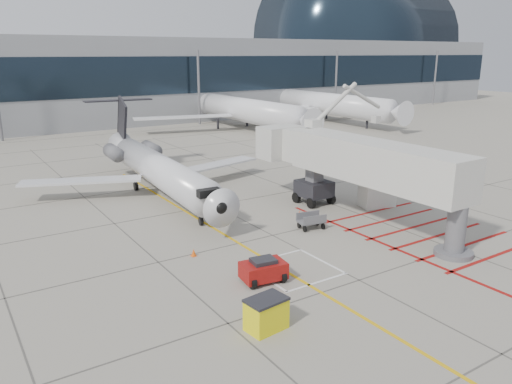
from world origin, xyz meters
TOP-DOWN VIEW (x-y plane):
  - ground_plane at (0.00, 0.00)m, footprint 260.00×260.00m
  - regional_jet at (-2.59, 14.83)m, footprint 23.77×29.09m
  - jet_bridge at (7.00, 2.06)m, footprint 9.45×19.56m
  - pushback_tug at (-4.30, -1.32)m, footprint 2.47×1.74m
  - spill_bin at (-6.83, -5.29)m, footprint 1.82×1.32m
  - baggage_cart at (2.95, 3.64)m, footprint 1.96×1.44m
  - ground_power_unit at (10.54, 4.89)m, footprint 2.90×2.13m
  - cone_nose at (-5.89, 3.71)m, footprint 0.32×0.32m
  - cone_side at (3.90, 6.16)m, footprint 0.32×0.32m
  - terminal_building at (10.00, 70.00)m, footprint 180.00×28.00m
  - terminal_glass_band at (10.00, 55.95)m, footprint 180.00×0.10m
  - terminal_dome at (70.00, 70.00)m, footprint 40.00×28.00m
  - bg_aircraft_c at (22.79, 46.00)m, footprint 32.61×36.23m
  - bg_aircraft_d at (39.77, 46.00)m, footprint 32.98×36.64m

SIDE VIEW (x-z plane):
  - ground_plane at x=0.00m, z-range 0.00..0.00m
  - cone_nose at x=-5.89m, z-range 0.00..0.44m
  - cone_side at x=3.90m, z-range 0.00..0.44m
  - baggage_cart at x=2.95m, z-range 0.00..1.12m
  - pushback_tug at x=-4.30m, z-range 0.00..1.34m
  - spill_bin at x=-6.83m, z-range 0.00..1.48m
  - ground_power_unit at x=10.54m, z-range 0.00..2.06m
  - regional_jet at x=-2.59m, z-range 0.00..7.25m
  - jet_bridge at x=7.00m, z-range 0.00..7.78m
  - bg_aircraft_c at x=22.79m, z-range 0.00..10.87m
  - bg_aircraft_d at x=39.77m, z-range 0.00..10.99m
  - terminal_building at x=10.00m, z-range 0.00..14.00m
  - terminal_glass_band at x=10.00m, z-range 5.00..11.00m
  - terminal_dome at x=70.00m, z-range 0.00..28.00m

